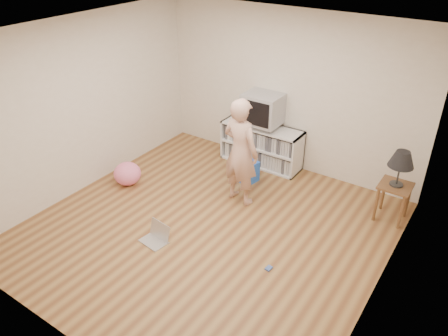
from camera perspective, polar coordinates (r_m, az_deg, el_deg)
ground at (r=6.06m, az=-2.16°, el=-7.90°), size 4.50×4.50×0.00m
walls at (r=5.37m, az=-2.42°, el=3.16°), size 4.52×4.52×2.60m
ceiling at (r=4.93m, az=-2.75°, el=16.81°), size 4.50×4.50×0.01m
media_unit at (r=7.49m, az=4.98°, el=3.03°), size 1.40×0.45×0.70m
dvd_deck at (r=7.31m, az=5.05°, el=5.68°), size 0.45×0.35×0.07m
crt_tv at (r=7.20m, az=5.13°, el=7.74°), size 0.60×0.53×0.50m
side_table at (r=6.46m, az=21.33°, el=-3.09°), size 0.42×0.42×0.55m
table_lamp at (r=6.21m, az=22.20°, el=1.00°), size 0.34×0.34×0.52m
person at (r=6.23m, az=2.19°, el=2.10°), size 0.64×0.47×1.62m
laptop at (r=5.89m, az=-8.78°, el=-8.78°), size 0.38×0.32×0.24m
playing_cards at (r=5.47m, az=5.86°, el=-12.89°), size 0.07×0.10×0.02m
plush_blue at (r=7.05m, az=2.85°, el=-0.29°), size 0.40×0.35×0.42m
plush_pink at (r=7.10m, az=-12.50°, el=-0.72°), size 0.48×0.48×0.36m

